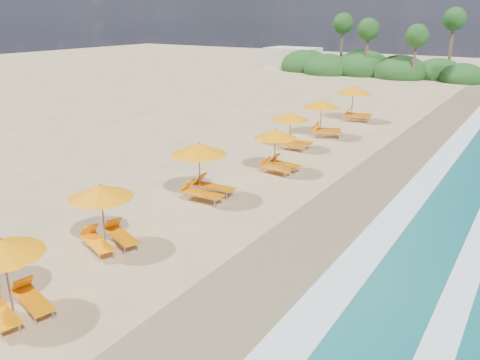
% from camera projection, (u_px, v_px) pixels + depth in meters
% --- Properties ---
extents(ground, '(160.00, 160.00, 0.00)m').
position_uv_depth(ground, '(240.00, 208.00, 19.22)').
color(ground, tan).
rests_on(ground, ground).
extents(wet_sand, '(4.00, 160.00, 0.01)m').
position_uv_depth(wet_sand, '(334.00, 231.00, 17.18)').
color(wet_sand, olive).
rests_on(wet_sand, ground).
extents(surf_foam, '(4.00, 160.00, 0.01)m').
position_uv_depth(surf_foam, '(411.00, 250.00, 15.79)').
color(surf_foam, white).
rests_on(surf_foam, ground).
extents(station_2, '(2.65, 2.55, 2.14)m').
position_uv_depth(station_2, '(8.00, 273.00, 12.07)').
color(station_2, olive).
rests_on(station_2, ground).
extents(station_3, '(2.79, 2.74, 2.18)m').
position_uv_depth(station_3, '(105.00, 213.00, 15.69)').
color(station_3, olive).
rests_on(station_3, ground).
extents(station_4, '(2.70, 2.52, 2.42)m').
position_uv_depth(station_4, '(203.00, 167.00, 19.91)').
color(station_4, olive).
rests_on(station_4, ground).
extents(station_5, '(2.48, 2.33, 2.15)m').
position_uv_depth(station_5, '(278.00, 148.00, 23.30)').
color(station_5, olive).
rests_on(station_5, ground).
extents(station_6, '(2.37, 2.20, 2.14)m').
position_uv_depth(station_6, '(293.00, 128.00, 27.34)').
color(station_6, olive).
rests_on(station_6, ground).
extents(station_7, '(3.11, 3.09, 2.36)m').
position_uv_depth(station_7, '(324.00, 116.00, 30.08)').
color(station_7, olive).
rests_on(station_7, ground).
extents(station_8, '(3.08, 2.97, 2.50)m').
position_uv_depth(station_8, '(355.00, 101.00, 34.52)').
color(station_8, olive).
rests_on(station_8, ground).
extents(treeline, '(25.80, 8.80, 9.74)m').
position_uv_depth(treeline, '(370.00, 67.00, 60.12)').
color(treeline, '#163D14').
rests_on(treeline, ground).
extents(beach_building, '(7.00, 5.00, 2.80)m').
position_uv_depth(beach_building, '(292.00, 58.00, 68.12)').
color(beach_building, beige).
rests_on(beach_building, ground).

